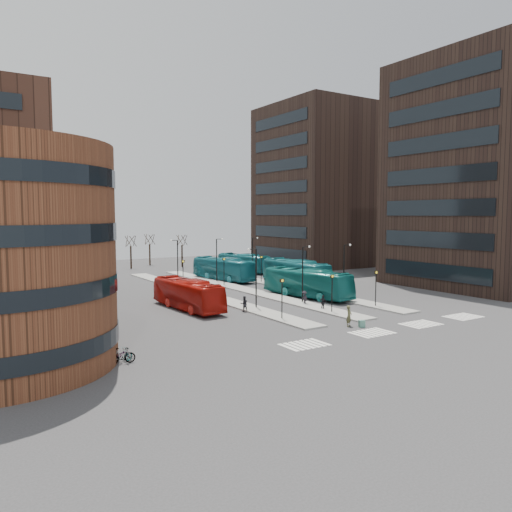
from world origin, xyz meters
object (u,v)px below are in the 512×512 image
commuter_b (323,302)px  bicycle_near (120,356)px  commuter_c (304,298)px  bicycle_mid (122,356)px  red_bus (188,294)px  bicycle_far (119,355)px  teal_bus_d (244,263)px  teal_bus_a (307,283)px  teal_bus_c (296,273)px  commuter_a (244,304)px  suitcase (362,324)px  teal_bus_b (223,269)px  traveller (349,316)px

commuter_b → bicycle_near: size_ratio=0.88×
commuter_c → bicycle_mid: bearing=-57.9°
red_bus → bicycle_far: bearing=-132.0°
bicycle_near → commuter_c: bearing=-77.2°
bicycle_mid → bicycle_near: bearing=5.1°
red_bus → teal_bus_d: size_ratio=1.00×
red_bus → teal_bus_a: 14.92m
teal_bus_c → commuter_a: size_ratio=8.14×
bicycle_mid → bicycle_far: size_ratio=1.14×
commuter_b → teal_bus_d: bearing=-24.7°
suitcase → bicycle_far: 20.70m
red_bus → bicycle_far: 18.41m
teal_bus_d → teal_bus_b: bearing=-146.7°
bicycle_mid → teal_bus_c: bearing=-48.9°
teal_bus_b → bicycle_mid: bearing=-135.7°
traveller → bicycle_mid: size_ratio=1.02×
red_bus → commuter_c: bearing=-24.2°
commuter_a → bicycle_near: (-15.68, -10.32, -0.33)m
commuter_c → bicycle_far: 25.13m
teal_bus_c → commuter_a: (-15.38, -11.93, -0.99)m
red_bus → teal_bus_c: bearing=18.3°
red_bus → commuter_b: size_ratio=7.33×
teal_bus_d → bicycle_near: 51.85m
teal_bus_a → teal_bus_c: 9.59m
teal_bus_d → commuter_a: bearing=-130.6°
suitcase → red_bus: bearing=140.1°
suitcase → teal_bus_b: 33.71m
red_bus → commuter_a: size_ratio=7.10×
traveller → teal_bus_c: bearing=37.7°
red_bus → suitcase: bearing=-62.8°
bicycle_near → bicycle_mid: bearing=169.2°
red_bus → bicycle_near: red_bus is taller
suitcase → commuter_b: commuter_b is taller
teal_bus_b → bicycle_mid: size_ratio=6.68×
teal_bus_c → bicycle_far: (-31.06, -21.99, -1.36)m
teal_bus_a → bicycle_far: size_ratio=7.67×
bicycle_mid → bicycle_far: bearing=5.1°
bicycle_far → commuter_b: bearing=-93.0°
teal_bus_d → traveller: teal_bus_d is taller
teal_bus_b → bicycle_near: teal_bus_b is taller
teal_bus_d → suitcase: bearing=-116.9°
suitcase → commuter_c: bearing=97.3°
suitcase → traveller: 1.26m
teal_bus_a → teal_bus_b: bearing=84.5°
commuter_b → bicycle_far: bearing=98.7°
commuter_a → commuter_b: size_ratio=1.03×
teal_bus_c → traveller: 25.01m
traveller → bicycle_mid: (-19.98, -0.19, -0.38)m
suitcase → bicycle_near: bicycle_near is taller
teal_bus_c → teal_bus_b: bearing=122.4°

